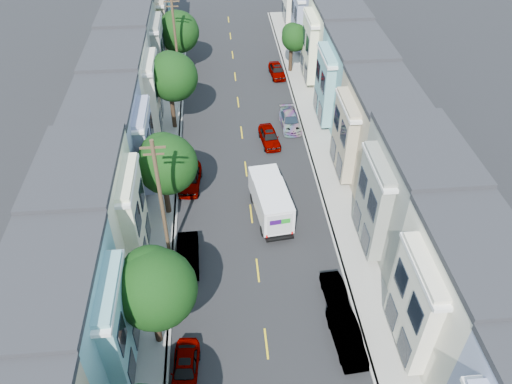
{
  "coord_description": "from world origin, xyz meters",
  "views": [
    {
      "loc": [
        -2.16,
        -23.6,
        27.0
      ],
      "look_at": [
        0.4,
        6.08,
        2.2
      ],
      "focal_mm": 35.0,
      "sensor_mm": 36.0,
      "label": 1
    }
  ],
  "objects": [
    {
      "name": "curb_right",
      "position": [
        6.05,
        15.0,
        0.07
      ],
      "size": [
        0.3,
        70.0,
        0.15
      ],
      "primitive_type": "cube",
      "color": "gray",
      "rests_on": "ground"
    },
    {
      "name": "utility_pole_far",
      "position": [
        -6.3,
        28.0,
        5.15
      ],
      "size": [
        1.6,
        0.26,
        10.0
      ],
      "color": "#42301E",
      "rests_on": "ground"
    },
    {
      "name": "utility_pole_near",
      "position": [
        -6.3,
        2.0,
        5.15
      ],
      "size": [
        1.6,
        0.26,
        10.0
      ],
      "color": "#42301E",
      "rests_on": "ground"
    },
    {
      "name": "lead_sedan",
      "position": [
        2.53,
        15.96,
        0.69
      ],
      "size": [
        2.09,
        4.39,
        1.37
      ],
      "primitive_type": "imported",
      "rotation": [
        0.0,
        0.0,
        0.11
      ],
      "color": "black",
      "rests_on": "ground"
    },
    {
      "name": "tree_b",
      "position": [
        -6.3,
        -5.19,
        4.91
      ],
      "size": [
        4.7,
        4.7,
        7.28
      ],
      "color": "black",
      "rests_on": "ground"
    },
    {
      "name": "curb_left",
      "position": [
        -6.05,
        15.0,
        0.07
      ],
      "size": [
        0.3,
        70.0,
        0.15
      ],
      "primitive_type": "cube",
      "color": "gray",
      "rests_on": "ground"
    },
    {
      "name": "townhouse_row_left",
      "position": [
        -11.15,
        15.0,
        0.0
      ],
      "size": [
        5.0,
        70.0,
        8.5
      ],
      "primitive_type": "cube",
      "color": "tan",
      "rests_on": "ground"
    },
    {
      "name": "parked_right_a",
      "position": [
        4.9,
        -6.43,
        0.71
      ],
      "size": [
        1.83,
        4.38,
        1.43
      ],
      "primitive_type": "imported",
      "rotation": [
        0.0,
        0.0,
        0.08
      ],
      "color": "slate",
      "rests_on": "ground"
    },
    {
      "name": "townhouse_row_right",
      "position": [
        11.15,
        15.0,
        0.0
      ],
      "size": [
        5.0,
        70.0,
        8.5
      ],
      "primitive_type": "cube",
      "color": "tan",
      "rests_on": "ground"
    },
    {
      "name": "parked_left_d",
      "position": [
        -4.9,
        10.09,
        0.75
      ],
      "size": [
        2.16,
        4.75,
        1.5
      ],
      "primitive_type": "imported",
      "rotation": [
        0.0,
        0.0,
        -0.09
      ],
      "color": "#51200D",
      "rests_on": "ground"
    },
    {
      "name": "parked_left_c",
      "position": [
        -4.9,
        1.27,
        0.7
      ],
      "size": [
        1.59,
        4.24,
        1.4
      ],
      "primitive_type": "imported",
      "rotation": [
        0.0,
        0.0,
        0.02
      ],
      "color": "#989898",
      "rests_on": "ground"
    },
    {
      "name": "road_slab",
      "position": [
        0.0,
        15.0,
        0.01
      ],
      "size": [
        12.0,
        70.0,
        0.02
      ],
      "primitive_type": "cube",
      "color": "black",
      "rests_on": "ground"
    },
    {
      "name": "tree_far_r",
      "position": [
        6.89,
        30.77,
        4.13
      ],
      "size": [
        3.1,
        3.1,
        5.74
      ],
      "color": "black",
      "rests_on": "ground"
    },
    {
      "name": "centerline",
      "position": [
        0.0,
        15.0,
        0.0
      ],
      "size": [
        0.12,
        70.0,
        0.01
      ],
      "primitive_type": "cube",
      "color": "gold",
      "rests_on": "ground"
    },
    {
      "name": "tree_c",
      "position": [
        -6.3,
        6.75,
        4.78
      ],
      "size": [
        4.61,
        4.61,
        7.11
      ],
      "color": "black",
      "rests_on": "ground"
    },
    {
      "name": "parked_right_d",
      "position": [
        4.9,
        29.78,
        0.67
      ],
      "size": [
        1.9,
        4.25,
        1.34
      ],
      "primitive_type": "imported",
      "rotation": [
        0.0,
        0.0,
        0.08
      ],
      "color": "#0C1B3E",
      "rests_on": "ground"
    },
    {
      "name": "fedex_truck",
      "position": [
        1.51,
        5.68,
        1.65
      ],
      "size": [
        2.37,
        6.15,
        2.95
      ],
      "rotation": [
        0.0,
        0.0,
        0.12
      ],
      "color": "silver",
      "rests_on": "ground"
    },
    {
      "name": "ground",
      "position": [
        0.0,
        0.0,
        0.0
      ],
      "size": [
        160.0,
        160.0,
        0.0
      ],
      "primitive_type": "plane",
      "color": "black",
      "rests_on": "ground"
    },
    {
      "name": "sidewalk_left",
      "position": [
        -7.35,
        15.0,
        0.07
      ],
      "size": [
        2.6,
        70.0,
        0.15
      ],
      "primitive_type": "cube",
      "color": "gray",
      "rests_on": "ground"
    },
    {
      "name": "sidewalk_right",
      "position": [
        7.35,
        15.0,
        0.07
      ],
      "size": [
        2.6,
        70.0,
        0.15
      ],
      "primitive_type": "cube",
      "color": "gray",
      "rests_on": "ground"
    },
    {
      "name": "tree_d",
      "position": [
        -6.3,
        19.48,
        5.51
      ],
      "size": [
        4.63,
        4.63,
        7.85
      ],
      "color": "black",
      "rests_on": "ground"
    },
    {
      "name": "parked_right_c",
      "position": [
        4.9,
        18.71,
        0.66
      ],
      "size": [
        1.97,
        4.46,
        1.32
      ],
      "primitive_type": "imported",
      "rotation": [
        0.0,
        0.0,
        0.03
      ],
      "color": "black",
      "rests_on": "ground"
    },
    {
      "name": "tree_e",
      "position": [
        -6.3,
        32.19,
        4.73
      ],
      "size": [
        4.7,
        4.7,
        7.1
      ],
      "color": "black",
      "rests_on": "ground"
    },
    {
      "name": "parked_left_b",
      "position": [
        -4.9,
        -7.66,
        0.65
      ],
      "size": [
        1.82,
        4.12,
        1.3
      ],
      "primitive_type": "imported",
      "rotation": [
        0.0,
        0.0,
        -0.07
      ],
      "color": "#111F3F",
      "rests_on": "ground"
    },
    {
      "name": "parked_right_b",
      "position": [
        4.9,
        -3.14,
        0.62
      ],
      "size": [
        1.52,
        3.77,
        1.23
      ],
      "primitive_type": "imported",
      "rotation": [
        0.0,
        0.0,
        0.06
      ],
      "color": "silver",
      "rests_on": "ground"
    }
  ]
}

